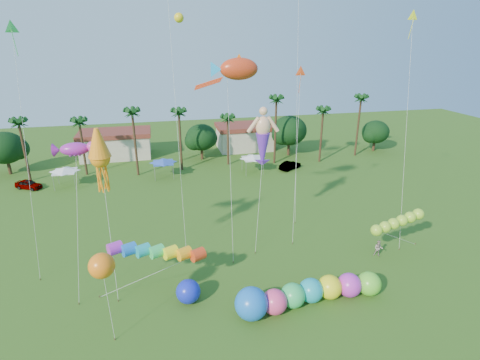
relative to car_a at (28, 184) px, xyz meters
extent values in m
plane|color=#285116|center=(25.26, -36.48, -0.66)|extent=(160.00, 160.00, 0.00)
cylinder|color=#3A2819|center=(-0.74, 3.52, 3.84)|extent=(0.36, 0.36, 9.00)
cylinder|color=#3A2819|center=(7.26, 4.52, 3.59)|extent=(0.36, 0.36, 8.50)
cylinder|color=#3A2819|center=(15.26, 2.52, 4.34)|extent=(0.36, 0.36, 10.00)
cylinder|color=#3A2819|center=(22.26, 3.52, 4.09)|extent=(0.36, 0.36, 9.50)
cylinder|color=#3A2819|center=(30.26, 4.52, 3.34)|extent=(0.36, 0.36, 8.00)
cylinder|color=#3A2819|center=(38.26, 3.52, 4.84)|extent=(0.36, 0.36, 11.00)
cylinder|color=#3A2819|center=(46.26, 2.52, 3.84)|extent=(0.36, 0.36, 9.00)
cylinder|color=#3A2819|center=(54.26, 4.52, 4.59)|extent=(0.36, 0.36, 10.50)
sphere|color=#113814|center=(-4.74, 7.52, 3.68)|extent=(5.88, 5.88, 5.88)
sphere|color=#113814|center=(26.26, 8.52, 3.37)|extent=(5.46, 5.46, 5.46)
sphere|color=#113814|center=(42.26, 7.52, 3.99)|extent=(6.30, 6.30, 6.30)
sphere|color=#113814|center=(59.26, 6.52, 3.06)|extent=(5.04, 5.04, 5.04)
cube|color=beige|center=(11.26, 13.52, 1.34)|extent=(12.00, 7.00, 4.00)
cube|color=beige|center=(35.26, 13.52, 1.34)|extent=(10.00, 7.00, 4.00)
pyramid|color=white|center=(5.26, -0.48, 2.09)|extent=(3.00, 3.00, 0.60)
pyramid|color=blue|center=(19.26, 0.52, 2.09)|extent=(3.00, 3.00, 0.60)
pyramid|color=white|center=(33.26, -0.48, 2.09)|extent=(3.00, 3.00, 0.60)
imported|color=#4C4C54|center=(0.00, 0.00, 0.00)|extent=(4.17, 3.23, 1.33)
imported|color=#4C4C54|center=(39.73, -0.29, 0.01)|extent=(4.27, 3.35, 1.36)
imported|color=#A49088|center=(39.17, -27.30, 0.19)|extent=(1.04, 0.97, 1.71)
sphere|color=#F23F80|center=(26.58, -32.86, 0.35)|extent=(2.04, 2.04, 2.04)
sphere|color=#2EC360|center=(28.25, -32.45, 0.35)|extent=(2.04, 2.04, 2.04)
sphere|color=#199BB2|center=(29.93, -32.17, 0.35)|extent=(2.04, 2.04, 2.04)
sphere|color=yellow|center=(31.63, -32.10, 0.35)|extent=(2.04, 2.04, 2.04)
sphere|color=#CD30CC|center=(33.34, -32.22, 0.35)|extent=(2.04, 2.04, 2.04)
sphere|color=#62D42F|center=(35.06, -32.40, 0.35)|extent=(2.04, 2.04, 2.04)
sphere|color=blue|center=(24.66, -33.00, 0.64)|extent=(2.78, 2.78, 2.60)
sphere|color=#1726CF|center=(20.10, -30.04, 0.34)|extent=(2.00, 2.00, 2.00)
cylinder|color=red|center=(19.21, -28.21, 2.56)|extent=(7.91, 3.06, 1.07)
cylinder|color=silver|center=(17.01, -28.02, 0.95)|extent=(8.37, 0.41, 3.25)
cylinder|color=brown|center=(12.83, -27.83, -0.58)|extent=(0.08, 0.08, 0.16)
ellipsoid|color=#9ED62F|center=(38.66, -27.29, 2.29)|extent=(6.09, 1.15, 1.33)
cylinder|color=silver|center=(41.49, -26.73, 0.81)|extent=(5.69, 1.14, 2.97)
cylinder|color=brown|center=(44.33, -26.17, -0.58)|extent=(0.08, 0.08, 0.16)
sphere|color=orange|center=(14.27, -32.55, 5.31)|extent=(2.26, 2.26, 1.78)
cylinder|color=silver|center=(14.38, -32.81, 2.32)|extent=(0.25, 0.55, 5.97)
cylinder|color=brown|center=(14.49, -33.07, -0.58)|extent=(0.08, 0.08, 0.16)
cylinder|color=silver|center=(28.18, -22.28, 4.69)|extent=(1.65, 3.68, 10.71)
cylinder|color=brown|center=(27.37, -24.11, -0.58)|extent=(0.08, 0.08, 0.16)
ellipsoid|color=red|center=(26.58, -20.31, 17.03)|extent=(5.70, 3.94, 2.27)
cylinder|color=silver|center=(25.72, -22.80, 8.18)|extent=(1.74, 5.01, 17.70)
cylinder|color=brown|center=(24.87, -25.29, -0.58)|extent=(0.08, 0.08, 0.16)
cylinder|color=silver|center=(20.59, -19.65, 11.80)|extent=(0.07, 6.64, 24.94)
cylinder|color=brown|center=(20.57, -22.95, -0.58)|extent=(0.08, 0.08, 0.16)
cone|color=orange|center=(14.05, -25.40, 10.77)|extent=(2.07, 2.07, 5.06)
cylinder|color=silver|center=(14.23, -27.07, 5.05)|extent=(0.40, 3.35, 11.44)
cylinder|color=brown|center=(14.42, -28.73, -0.58)|extent=(0.08, 0.08, 0.16)
ellipsoid|color=purple|center=(12.00, -24.01, 11.24)|extent=(4.40, 3.09, 1.55)
cylinder|color=silver|center=(11.65, -26.21, 5.29)|extent=(0.72, 4.42, 11.92)
cylinder|color=brown|center=(11.30, -28.41, -0.58)|extent=(0.08, 0.08, 0.16)
cone|color=#DE4618|center=(33.07, -19.40, 16.54)|extent=(1.27, 0.28, 1.26)
cylinder|color=silver|center=(32.38, -21.30, 7.94)|extent=(1.40, 3.83, 17.21)
cylinder|color=brown|center=(31.70, -23.20, -0.58)|extent=(0.08, 0.08, 0.16)
cone|color=#E9F919|center=(42.72, -22.32, 21.62)|extent=(1.22, 0.28, 1.21)
cylinder|color=silver|center=(42.36, -24.54, 10.48)|extent=(0.75, 4.46, 22.29)
cylinder|color=brown|center=(42.00, -26.75, -0.58)|extent=(0.08, 0.08, 0.16)
cone|color=#34E050|center=(8.18, -20.92, 20.44)|extent=(1.13, 1.04, 1.28)
cylinder|color=silver|center=(7.76, -22.52, 9.89)|extent=(0.87, 3.22, 21.11)
cylinder|color=brown|center=(7.34, -24.12, -0.58)|extent=(0.08, 0.08, 0.16)
cylinder|color=silver|center=(33.73, -17.15, 13.44)|extent=(0.13, 3.21, 28.21)
cylinder|color=brown|center=(33.68, -18.75, -0.58)|extent=(0.08, 0.08, 0.16)
camera|label=1|loc=(18.59, -55.67, 19.70)|focal=28.00mm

